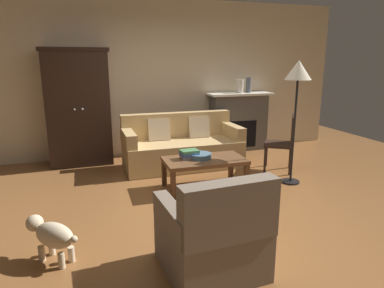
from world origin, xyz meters
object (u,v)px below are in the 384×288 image
object	(u,v)px
armoire	(79,107)
armchair_near_left	(213,237)
side_chair_wooden	(285,140)
dog	(52,235)
coffee_table	(205,163)
book_stack	(189,154)
fruit_bowl	(200,156)
mantel_vase_cream	(240,86)
couch	(182,147)
fireplace	(238,121)
floor_lamp	(298,78)
mantel_vase_slate	(248,85)

from	to	relation	value
armoire	armchair_near_left	xyz separation A→B (m)	(1.05, -3.57, -0.65)
side_chair_wooden	dog	distance (m)	3.69
coffee_table	dog	bearing A→B (deg)	-145.52
coffee_table	book_stack	bearing A→B (deg)	160.07
book_stack	fruit_bowl	bearing A→B (deg)	-7.92
fruit_bowl	mantel_vase_cream	world-z (taller)	mantel_vase_cream
fruit_bowl	dog	world-z (taller)	fruit_bowl
couch	armoire	bearing A→B (deg)	157.91
couch	fireplace	bearing A→B (deg)	28.06
mantel_vase_cream	floor_lamp	world-z (taller)	floor_lamp
fireplace	side_chair_wooden	world-z (taller)	fireplace
fireplace	couch	bearing A→B (deg)	-151.94
couch	fruit_bowl	bearing A→B (deg)	-91.33
couch	book_stack	world-z (taller)	couch
coffee_table	side_chair_wooden	distance (m)	1.50
book_stack	armchair_near_left	size ratio (longest dim) A/B	0.29
armoire	mantel_vase_slate	xyz separation A→B (m)	(3.13, 0.06, 0.30)
coffee_table	armchair_near_left	world-z (taller)	armchair_near_left
fruit_bowl	floor_lamp	bearing A→B (deg)	-9.21
fireplace	couch	size ratio (longest dim) A/B	0.65
armoire	fireplace	bearing A→B (deg)	1.51
fruit_bowl	side_chair_wooden	xyz separation A→B (m)	(1.50, 0.29, 0.06)
couch	side_chair_wooden	world-z (taller)	side_chair_wooden
fruit_bowl	coffee_table	bearing A→B (deg)	-46.66
couch	dog	bearing A→B (deg)	-127.72
armoire	mantel_vase_cream	world-z (taller)	armoire
fruit_bowl	side_chair_wooden	distance (m)	1.53
couch	side_chair_wooden	xyz separation A→B (m)	(1.48, -0.75, 0.19)
armchair_near_left	coffee_table	bearing A→B (deg)	72.88
mantel_vase_slate	coffee_table	bearing A→B (deg)	-130.14
fruit_bowl	side_chair_wooden	bearing A→B (deg)	11.02
mantel_vase_slate	couch	bearing A→B (deg)	-155.34
coffee_table	dog	distance (m)	2.24
dog	fruit_bowl	bearing A→B (deg)	36.22
armoire	side_chair_wooden	bearing A→B (deg)	-24.41
mantel_vase_slate	side_chair_wooden	world-z (taller)	mantel_vase_slate
mantel_vase_slate	side_chair_wooden	distance (m)	1.64
armoire	couch	distance (m)	1.84
mantel_vase_cream	book_stack	bearing A→B (deg)	-131.54
mantel_vase_slate	fruit_bowl	bearing A→B (deg)	-131.81
side_chair_wooden	floor_lamp	bearing A→B (deg)	-110.58
armoire	fruit_bowl	world-z (taller)	armoire
armoire	mantel_vase_cream	xyz separation A→B (m)	(2.95, 0.06, 0.28)
fireplace	fruit_bowl	world-z (taller)	fireplace
coffee_table	book_stack	xyz separation A→B (m)	(-0.19, 0.07, 0.12)
fireplace	dog	xyz separation A→B (m)	(-3.18, -3.08, -0.32)
armoire	armchair_near_left	bearing A→B (deg)	-73.60
couch	side_chair_wooden	distance (m)	1.67
armoire	fruit_bowl	size ratio (longest dim) A/B	6.12
coffee_table	mantel_vase_cream	xyz separation A→B (m)	(1.34, 1.80, 0.88)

